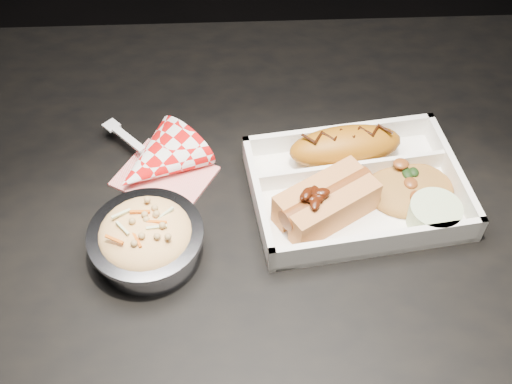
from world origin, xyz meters
TOP-DOWN VIEW (x-y plane):
  - dining_table at (0.00, 0.00)m, footprint 1.20×0.80m
  - food_tray at (0.08, 0.03)m, footprint 0.27×0.21m
  - fried_pastry at (0.07, 0.09)m, footprint 0.15×0.08m
  - hotdog at (0.04, 0.00)m, footprint 0.13×0.11m
  - fried_rice_mound at (0.15, 0.03)m, footprint 0.12×0.10m
  - cupcake_liner at (0.16, -0.02)m, footprint 0.06×0.06m
  - foil_coleslaw_cup at (-0.17, -0.04)m, footprint 0.13×0.13m
  - napkin_fork at (-0.16, 0.08)m, footprint 0.15×0.15m

SIDE VIEW (x-z plane):
  - dining_table at x=0.00m, z-range 0.28..1.03m
  - food_tray at x=0.08m, z-range 0.74..0.78m
  - napkin_fork at x=-0.16m, z-range 0.72..0.82m
  - cupcake_liner at x=0.16m, z-range 0.76..0.79m
  - fried_rice_mound at x=0.15m, z-range 0.76..0.79m
  - foil_coleslaw_cup at x=-0.17m, z-range 0.75..0.81m
  - fried_pastry at x=0.07m, z-range 0.76..0.81m
  - hotdog at x=0.04m, z-range 0.75..0.81m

